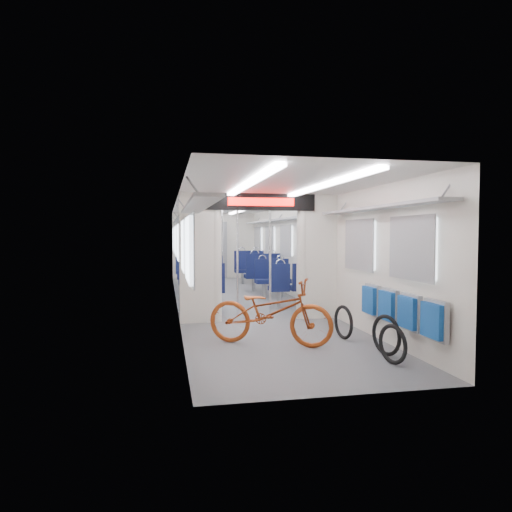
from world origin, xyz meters
The scene contains 14 objects.
carriage centered at (0.00, -0.27, 1.50)m, with size 12.00×12.02×2.31m.
bicycle centered at (-0.24, -3.87, 0.47)m, with size 0.63×1.80×0.95m, color #A14117.
flip_bench centered at (1.35, -4.58, 0.58)m, with size 0.12×2.07×0.47m.
bike_hoop_a centered at (1.00, -5.10, 0.22)m, with size 0.49×0.49×0.05m, color black.
bike_hoop_b centered at (1.11, -4.73, 0.24)m, with size 0.54×0.54×0.05m, color black.
bike_hoop_c centered at (0.92, -3.74, 0.23)m, with size 0.51×0.51×0.05m, color black.
seat_bay_near_left centered at (-0.93, 0.21, 0.53)m, with size 0.90×2.01×1.08m.
seat_bay_near_right centered at (0.93, 0.14, 0.52)m, with size 0.88×1.91×1.05m.
seat_bay_far_left centered at (-0.94, 3.22, 0.54)m, with size 0.90×2.04×1.09m.
seat_bay_far_right centered at (0.94, 3.15, 0.57)m, with size 0.95×2.27×1.16m.
stanchion_near_left centered at (-0.33, -1.48, 1.15)m, with size 0.04×0.04×2.30m, color silver.
stanchion_near_right centered at (0.28, -1.64, 1.15)m, with size 0.04×0.04×2.30m, color silver.
stanchion_far_left centered at (-0.23, 1.78, 1.15)m, with size 0.05×0.05×2.30m, color silver.
stanchion_far_right centered at (0.23, 2.09, 1.15)m, with size 0.04×0.04×2.30m, color silver.
Camera 1 is at (-1.68, -10.12, 1.58)m, focal length 32.00 mm.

